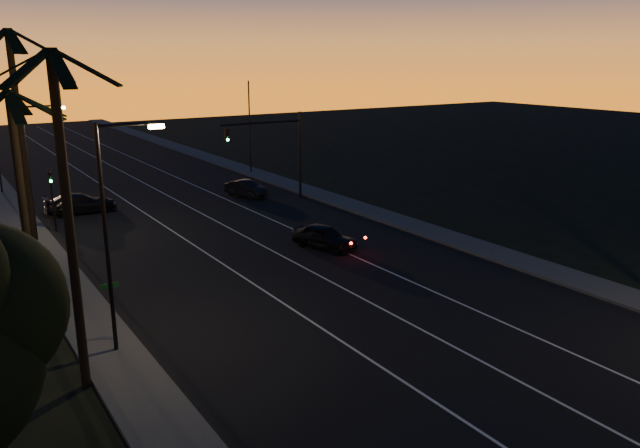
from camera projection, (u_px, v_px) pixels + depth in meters
road at (252, 245)px, 38.34m from camera, size 20.00×170.00×0.01m
sidewalk_left at (60, 278)px, 32.46m from camera, size 2.40×170.00×0.16m
sidewalk_right at (394, 219)px, 44.19m from camera, size 2.40×170.00×0.16m
lane_stripe_left at (207, 253)px, 36.77m from camera, size 0.12×160.00×0.01m
lane_stripe_mid at (259, 244)px, 38.60m from camera, size 0.12×160.00×0.01m
lane_stripe_right at (307, 235)px, 40.43m from camera, size 0.12×160.00×0.01m
palm_near at (65, 190)px, 20.17m from camera, size 4.25×4.16×11.53m
palm_mid at (20, 186)px, 24.93m from camera, size 4.25×4.16×10.03m
palm_far at (21, 135)px, 29.97m from camera, size 4.25×4.16×12.53m
streetlight_left_near at (113, 221)px, 23.24m from camera, size 2.55×0.26×9.00m
streetlight_left_far at (33, 162)px, 37.92m from camera, size 2.55×0.26×8.50m
street_sign at (111, 304)px, 24.95m from camera, size 0.70×0.06×2.60m
signal_mast at (274, 142)px, 48.94m from camera, size 7.10×0.41×7.00m
signal_post at (51, 189)px, 40.71m from camera, size 0.28×0.37×4.20m
far_pole_right at (250, 128)px, 60.77m from camera, size 0.14×0.14×9.00m
lead_car at (324, 237)px, 37.64m from camera, size 3.03×4.96×1.43m
right_car at (246, 189)px, 51.58m from camera, size 2.60×4.24×1.32m
cross_car at (81, 203)px, 46.07m from camera, size 5.12×2.17×1.47m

